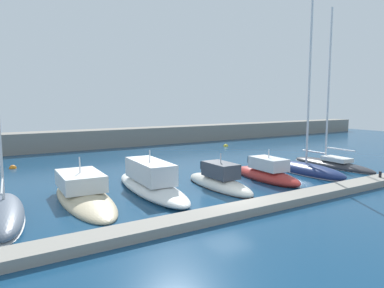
{
  "coord_description": "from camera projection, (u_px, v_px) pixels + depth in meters",
  "views": [
    {
      "loc": [
        -12.97,
        -16.28,
        6.15
      ],
      "look_at": [
        0.68,
        5.26,
        3.08
      ],
      "focal_mm": 33.15,
      "sensor_mm": 36.0,
      "label": 1
    }
  ],
  "objects": [
    {
      "name": "dock_bollard",
      "position": [
        380.0,
        174.0,
        26.65
      ],
      "size": [
        0.2,
        0.2,
        0.44
      ],
      "primitive_type": "cylinder",
      "color": "black",
      "rests_on": "dock_pier"
    },
    {
      "name": "mooring_buoy_yellow",
      "position": [
        226.0,
        146.0,
        48.79
      ],
      "size": [
        0.64,
        0.64,
        0.64
      ],
      "primitive_type": "sphere",
      "color": "yellow",
      "rests_on": "ground_plane"
    },
    {
      "name": "ground_plane",
      "position": [
        229.0,
        204.0,
        21.29
      ],
      "size": [
        120.0,
        120.0,
        0.0
      ],
      "primitive_type": "plane",
      "color": "navy"
    },
    {
      "name": "motorboat_red_sixth",
      "position": [
        266.0,
        173.0,
        27.98
      ],
      "size": [
        2.69,
        7.24,
        2.73
      ],
      "rotation": [
        0.0,
        0.0,
        1.5
      ],
      "color": "#B72D28",
      "rests_on": "ground_plane"
    },
    {
      "name": "sailboat_slate_second",
      "position": [
        4.0,
        212.0,
        18.54
      ],
      "size": [
        2.65,
        8.19,
        16.75
      ],
      "rotation": [
        0.0,
        0.0,
        1.48
      ],
      "color": "slate",
      "rests_on": "ground_plane"
    },
    {
      "name": "sailboat_charcoal_eighth",
      "position": [
        332.0,
        163.0,
        33.77
      ],
      "size": [
        3.08,
        9.33,
        15.14
      ],
      "rotation": [
        0.0,
        0.0,
        1.49
      ],
      "color": "#2D2D33",
      "rests_on": "ground_plane"
    },
    {
      "name": "motorboat_ivory_fifth",
      "position": [
        219.0,
        182.0,
        25.37
      ],
      "size": [
        2.16,
        7.33,
        2.88
      ],
      "rotation": [
        0.0,
        0.0,
        1.55
      ],
      "color": "silver",
      "rests_on": "ground_plane"
    },
    {
      "name": "sailboat_navy_seventh",
      "position": [
        308.0,
        169.0,
        30.35
      ],
      "size": [
        2.63,
        7.73,
        14.71
      ],
      "rotation": [
        0.0,
        0.0,
        1.53
      ],
      "color": "navy",
      "rests_on": "ground_plane"
    },
    {
      "name": "motorboat_white_fourth",
      "position": [
        150.0,
        182.0,
        24.2
      ],
      "size": [
        3.29,
        10.54,
        3.1
      ],
      "rotation": [
        0.0,
        0.0,
        1.51
      ],
      "color": "white",
      "rests_on": "ground_plane"
    },
    {
      "name": "breakwater_seawall",
      "position": [
        86.0,
        139.0,
        46.44
      ],
      "size": [
        108.0,
        3.41,
        2.42
      ],
      "primitive_type": "cube",
      "color": "gray",
      "rests_on": "ground_plane"
    },
    {
      "name": "dock_pier",
      "position": [
        249.0,
        208.0,
        19.78
      ],
      "size": [
        39.54,
        1.56,
        0.47
      ],
      "primitive_type": "cube",
      "color": "gray",
      "rests_on": "ground_plane"
    },
    {
      "name": "motorboat_sand_third",
      "position": [
        83.0,
        193.0,
        22.38
      ],
      "size": [
        3.44,
        10.56,
        3.03
      ],
      "rotation": [
        0.0,
        0.0,
        1.52
      ],
      "color": "beige",
      "rests_on": "ground_plane"
    },
    {
      "name": "mooring_buoy_orange",
      "position": [
        13.0,
        168.0,
        32.7
      ],
      "size": [
        0.64,
        0.64,
        0.64
      ],
      "primitive_type": "sphere",
      "color": "orange",
      "rests_on": "ground_plane"
    }
  ]
}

